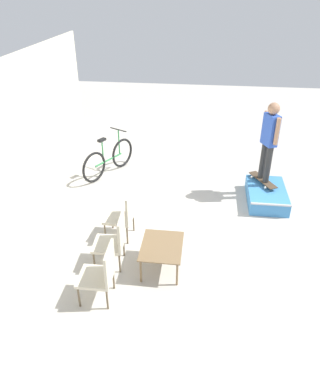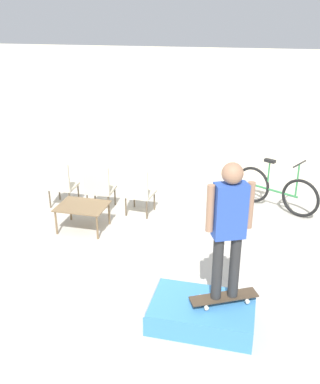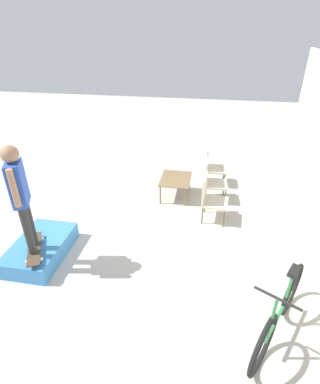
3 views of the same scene
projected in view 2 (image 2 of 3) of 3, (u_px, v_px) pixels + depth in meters
The scene contains 10 objects.
ground_plane at pixel (124, 256), 7.09m from camera, with size 24.00×24.00×0.00m, color #B7B2A8.
house_wall_back at pixel (179, 112), 10.43m from camera, with size 12.00×0.06×3.00m.
skate_ramp_box at pixel (201, 313), 5.50m from camera, with size 1.36×0.84×0.34m.
skateboard_on_ramp at pixel (224, 297), 5.42m from camera, with size 0.87×0.59×0.07m.
person_skater at pixel (229, 221), 5.01m from camera, with size 0.53×0.34×1.79m.
coffee_table at pixel (82, 208), 7.82m from camera, with size 0.89×0.70×0.48m.
patio_chair_left at pixel (61, 183), 8.70m from camera, with size 0.53×0.53×0.99m.
patio_chair_center at pixel (99, 186), 8.51m from camera, with size 0.55×0.55×0.99m.
patio_chair_right at pixel (138, 190), 8.33m from camera, with size 0.56×0.56×0.99m.
bicycle at pixel (276, 190), 8.65m from camera, with size 1.65×0.92×1.09m.
Camera 2 is at (2.05, -5.81, 3.72)m, focal length 40.00 mm.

